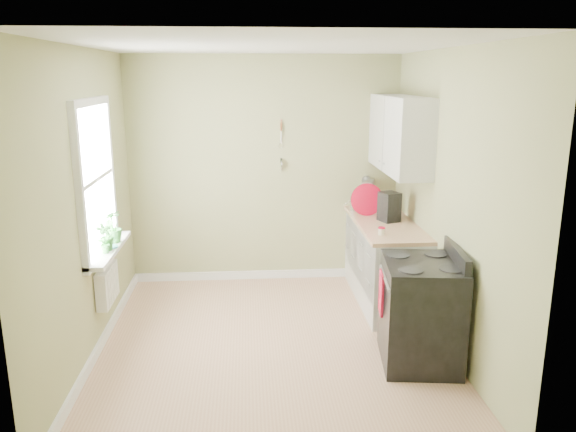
{
  "coord_description": "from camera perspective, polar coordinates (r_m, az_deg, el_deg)",
  "views": [
    {
      "loc": [
        -0.21,
        -4.81,
        2.46
      ],
      "look_at": [
        0.19,
        0.55,
        1.11
      ],
      "focal_mm": 35.0,
      "sensor_mm": 36.0,
      "label": 1
    }
  ],
  "objects": [
    {
      "name": "base_cabinets",
      "position": [
        6.34,
        9.8,
        -4.74
      ],
      "size": [
        0.6,
        1.6,
        0.87
      ],
      "primitive_type": "cube",
      "color": "silver",
      "rests_on": "floor"
    },
    {
      "name": "coffee_maker",
      "position": [
        6.2,
        10.23,
        0.85
      ],
      "size": [
        0.24,
        0.25,
        0.32
      ],
      "color": "black",
      "rests_on": "countertop"
    },
    {
      "name": "wall_utensils",
      "position": [
        6.67,
        -0.69,
        6.39
      ],
      "size": [
        0.02,
        0.14,
        0.58
      ],
      "color": "tan",
      "rests_on": "wall_back"
    },
    {
      "name": "plant_a",
      "position": [
        5.3,
        -18.19,
        -2.16
      ],
      "size": [
        0.18,
        0.18,
        0.28
      ],
      "primitive_type": "imported",
      "rotation": [
        0.0,
        0.0,
        0.75
      ],
      "color": "#358135",
      "rests_on": "window_sill"
    },
    {
      "name": "ceiling",
      "position": [
        4.83,
        -1.83,
        17.07
      ],
      "size": [
        3.2,
        3.6,
        0.02
      ],
      "primitive_type": "cube",
      "color": "white",
      "rests_on": "wall_back"
    },
    {
      "name": "wall_back",
      "position": [
        6.72,
        -2.41,
        4.59
      ],
      "size": [
        3.2,
        0.02,
        2.7
      ],
      "primitive_type": "cube",
      "color": "tan",
      "rests_on": "floor"
    },
    {
      "name": "window",
      "position": [
        5.37,
        -19.02,
        3.58
      ],
      "size": [
        0.06,
        1.14,
        1.44
      ],
      "color": "white",
      "rests_on": "wall_left"
    },
    {
      "name": "kettle",
      "position": [
        6.66,
        6.77,
        1.36
      ],
      "size": [
        0.18,
        0.11,
        0.19
      ],
      "color": "silver",
      "rests_on": "countertop"
    },
    {
      "name": "radiator",
      "position": [
        5.57,
        -17.9,
        -6.65
      ],
      "size": [
        0.12,
        0.5,
        0.35
      ],
      "primitive_type": "cube",
      "color": "white",
      "rests_on": "wall_left"
    },
    {
      "name": "wall_left",
      "position": [
        5.14,
        -19.96,
        0.76
      ],
      "size": [
        0.02,
        3.6,
        2.7
      ],
      "primitive_type": "cube",
      "color": "tan",
      "rests_on": "floor"
    },
    {
      "name": "stove",
      "position": [
        5.07,
        13.36,
        -9.44
      ],
      "size": [
        0.74,
        0.82,
        1.04
      ],
      "color": "black",
      "rests_on": "floor"
    },
    {
      "name": "stand_mixer",
      "position": [
        6.8,
        8.09,
        2.16
      ],
      "size": [
        0.26,
        0.34,
        0.37
      ],
      "color": "#B2B2B7",
      "rests_on": "countertop"
    },
    {
      "name": "upper_cabinets",
      "position": [
        6.17,
        11.26,
        8.16
      ],
      "size": [
        0.35,
        1.4,
        0.8
      ],
      "primitive_type": "cube",
      "color": "silver",
      "rests_on": "wall_right"
    },
    {
      "name": "floor",
      "position": [
        5.42,
        -1.6,
        -13.04
      ],
      "size": [
        3.2,
        3.6,
        0.02
      ],
      "primitive_type": "cube",
      "color": "tan",
      "rests_on": "ground"
    },
    {
      "name": "window_sill",
      "position": [
        5.51,
        -17.73,
        -3.26
      ],
      "size": [
        0.18,
        1.14,
        0.04
      ],
      "primitive_type": "cube",
      "color": "white",
      "rests_on": "wall_left"
    },
    {
      "name": "countertop",
      "position": [
        6.21,
        9.88,
        -0.76
      ],
      "size": [
        0.64,
        1.6,
        0.04
      ],
      "primitive_type": "cube",
      "color": "tan",
      "rests_on": "base_cabinets"
    },
    {
      "name": "plant_b",
      "position": [
        5.39,
        -17.94,
        -1.86
      ],
      "size": [
        0.16,
        0.18,
        0.28
      ],
      "primitive_type": "imported",
      "rotation": [
        0.0,
        0.0,
        1.79
      ],
      "color": "#358135",
      "rests_on": "window_sill"
    },
    {
      "name": "red_tray",
      "position": [
        6.41,
        8.02,
        1.66
      ],
      "size": [
        0.37,
        0.06,
        0.37
      ],
      "primitive_type": "cylinder",
      "rotation": [
        1.45,
        0.0,
        0.01
      ],
      "color": "#AE0925",
      "rests_on": "countertop"
    },
    {
      "name": "jar",
      "position": [
        5.68,
        9.48,
        -1.5
      ],
      "size": [
        0.07,
        0.07,
        0.08
      ],
      "color": "beige",
      "rests_on": "countertop"
    },
    {
      "name": "wall_right",
      "position": [
        5.27,
        16.08,
        1.37
      ],
      "size": [
        0.02,
        3.6,
        2.7
      ],
      "primitive_type": "cube",
      "color": "tan",
      "rests_on": "floor"
    },
    {
      "name": "plant_c",
      "position": [
        5.62,
        -17.37,
        -1.03
      ],
      "size": [
        0.24,
        0.24,
        0.31
      ],
      "primitive_type": "imported",
      "rotation": [
        0.0,
        0.0,
        3.98
      ],
      "color": "#358135",
      "rests_on": "window_sill"
    }
  ]
}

